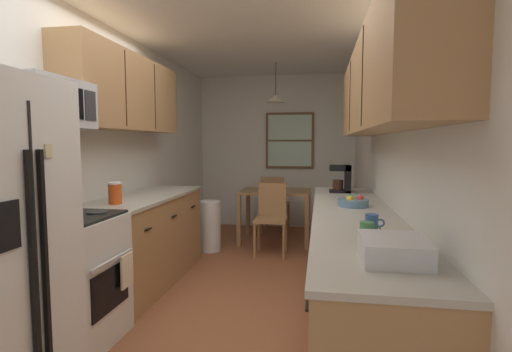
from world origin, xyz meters
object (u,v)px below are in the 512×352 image
object	(u,v)px
stove_range	(69,279)
mug_spare	(367,230)
storage_canister	(115,193)
table_serving_bowl	(270,187)
mug_by_coffeemaker	(372,224)
microwave_over_range	(46,103)
dining_chair_far	(274,201)
dish_rack	(393,249)
trash_bin	(210,226)
coffee_maker	(343,178)
dining_chair_near	(271,215)
fruit_bowl	(353,202)
dining_table	(275,199)

from	to	relation	value
stove_range	mug_spare	world-z (taller)	stove_range
storage_canister	table_serving_bowl	xyz separation A→B (m)	(1.02, 2.49, -0.22)
mug_by_coffeemaker	microwave_over_range	bearing A→B (deg)	177.84
dining_chair_far	table_serving_bowl	world-z (taller)	dining_chair_far
storage_canister	dish_rack	distance (m)	2.41
dining_chair_far	trash_bin	size ratio (longest dim) A/B	1.36
coffee_maker	mug_spare	distance (m)	2.00
dining_chair_near	fruit_bowl	world-z (taller)	fruit_bowl
dining_table	storage_canister	bearing A→B (deg)	-114.74
coffee_maker	mug_by_coffeemaker	bearing A→B (deg)	-88.14
fruit_bowl	dish_rack	distance (m)	1.48
dining_table	table_serving_bowl	bearing A→B (deg)	132.47
mug_spare	stove_range	bearing A→B (deg)	173.85
mug_spare	fruit_bowl	bearing A→B (deg)	89.18
trash_bin	mug_spare	world-z (taller)	mug_spare
microwave_over_range	mug_spare	xyz separation A→B (m)	(2.10, -0.21, -0.75)
dining_chair_far	storage_canister	distance (m)	3.19
table_serving_bowl	mug_spare	bearing A→B (deg)	-73.90
dining_chair_near	mug_spare	bearing A→B (deg)	-72.12
dining_table	dining_chair_near	bearing A→B (deg)	-88.23
coffee_maker	dish_rack	distance (m)	2.39
microwave_over_range	mug_by_coffeemaker	world-z (taller)	microwave_over_range
stove_range	dining_chair_near	size ratio (longest dim) A/B	1.22
dining_chair_near	coffee_maker	world-z (taller)	coffee_maker
dining_chair_near	stove_range	bearing A→B (deg)	-114.26
dining_chair_near	storage_canister	size ratio (longest dim) A/B	4.76
mug_by_coffeemaker	trash_bin	bearing A→B (deg)	124.31
mug_by_coffeemaker	mug_spare	bearing A→B (deg)	-107.32
dining_table	dish_rack	xyz separation A→B (m)	(0.95, -3.66, 0.32)
trash_bin	storage_canister	size ratio (longest dim) A/B	3.50
dining_chair_far	mug_by_coffeemaker	distance (m)	3.88
microwave_over_range	coffee_maker	size ratio (longest dim) A/B	2.16
coffee_maker	fruit_bowl	distance (m)	0.92
microwave_over_range	table_serving_bowl	distance (m)	3.47
microwave_over_range	dining_table	bearing A→B (deg)	68.34
stove_range	mug_by_coffeemaker	world-z (taller)	stove_range
dining_chair_near	mug_by_coffeemaker	bearing A→B (deg)	-70.42
dining_chair_near	table_serving_bowl	size ratio (longest dim) A/B	4.53
dining_chair_near	table_serving_bowl	bearing A→B (deg)	98.59
coffee_maker	fruit_bowl	size ratio (longest dim) A/B	1.15
microwave_over_range	table_serving_bowl	world-z (taller)	microwave_over_range
fruit_bowl	microwave_over_range	bearing A→B (deg)	-157.62
stove_range	table_serving_bowl	bearing A→B (deg)	72.08
mug_spare	dish_rack	bearing A→B (deg)	-80.48
storage_canister	coffee_maker	world-z (taller)	coffee_maker
dining_chair_far	mug_by_coffeemaker	bearing A→B (deg)	-74.69
storage_canister	table_serving_bowl	world-z (taller)	storage_canister
microwave_over_range	dining_chair_near	size ratio (longest dim) A/B	0.70
trash_bin	table_serving_bowl	xyz separation A→B (m)	(0.72, 0.69, 0.45)
dining_table	fruit_bowl	distance (m)	2.38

